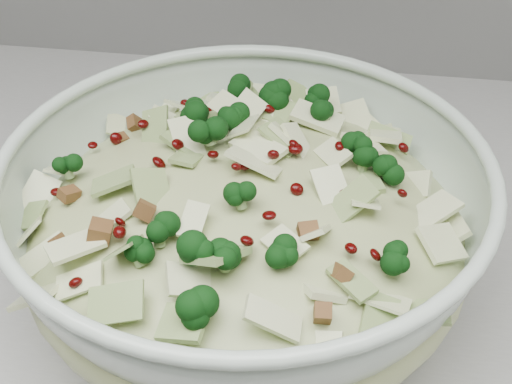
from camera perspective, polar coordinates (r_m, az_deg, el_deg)
mixing_bowl at (r=0.49m, az=-0.78°, el=-3.20°), size 0.34×0.34×0.13m
salad at (r=0.48m, az=-0.80°, el=-1.30°), size 0.36×0.36×0.13m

